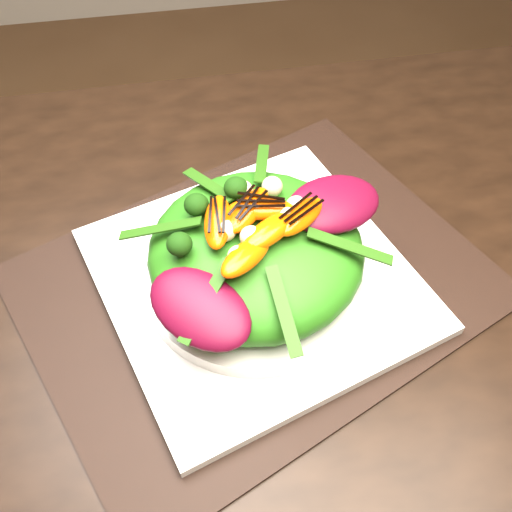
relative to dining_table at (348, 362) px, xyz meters
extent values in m
cube|color=black|center=(0.00, 0.00, 0.00)|extent=(1.60, 0.90, 0.75)
cube|color=black|center=(-0.07, 0.09, 0.02)|extent=(0.53, 0.48, 0.00)
cube|color=white|center=(-0.07, 0.09, 0.03)|extent=(0.36, 0.36, 0.01)
cylinder|color=silver|center=(-0.07, 0.09, 0.04)|extent=(0.24, 0.24, 0.02)
ellipsoid|color=#2C6E14|center=(-0.07, 0.09, 0.07)|extent=(0.26, 0.26, 0.07)
ellipsoid|color=#4A071A|center=(0.00, 0.11, 0.11)|extent=(0.11, 0.09, 0.02)
ellipsoid|color=#F54A04|center=(-0.08, 0.12, 0.11)|extent=(0.06, 0.05, 0.02)
sphere|color=black|center=(-0.15, 0.12, 0.11)|extent=(0.04, 0.04, 0.03)
sphere|color=beige|center=(-0.04, 0.03, 0.11)|extent=(0.02, 0.02, 0.02)
cube|color=black|center=(-0.08, 0.12, 0.12)|extent=(0.04, 0.03, 0.00)
camera|label=1|loc=(-0.13, -0.26, 0.51)|focal=42.00mm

